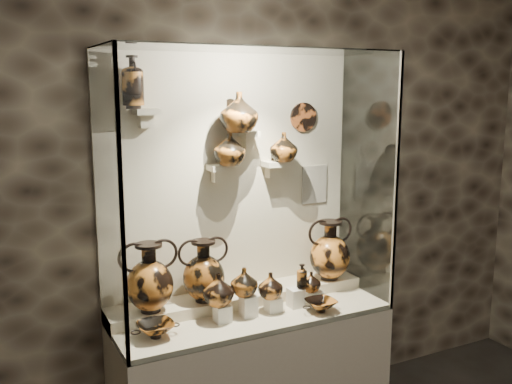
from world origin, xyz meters
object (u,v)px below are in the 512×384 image
Objects in this scene: lekythos_tall at (132,79)px; ovoid_vase_c at (284,147)px; jug_b at (244,282)px; jug_e at (311,282)px; ovoid_vase_a at (229,148)px; lekythos_small at (302,275)px; amphora_mid at (204,271)px; kylix_right at (320,304)px; amphora_left at (149,277)px; kylix_left at (155,328)px; jug_a at (218,289)px; jug_c at (270,285)px; amphora_right at (330,250)px; ovoid_vase_b at (239,112)px.

lekythos_tall is 1.04m from ovoid_vase_c.
jug_b is 1.33× the size of jug_e.
ovoid_vase_a is 0.38m from ovoid_vase_c.
jug_e is 0.73× the size of lekythos_small.
amphora_mid is 1.63× the size of kylix_right.
amphora_left reaches higher than kylix_left.
jug_a is 0.65m from kylix_right.
amphora_left reaches higher than amphora_mid.
ovoid_vase_a is at bearing 104.75° from jug_c.
jug_a reaches higher than kylix_left.
ovoid_vase_c is at bearing 177.12° from amphora_right.
lekythos_small reaches higher than jug_c.
amphora_mid is 1.58× the size of ovoid_vase_b.
jug_c reaches higher than kylix_left.
amphora_left is 1.01× the size of amphora_right.
kylix_right is (0.45, -0.15, -0.17)m from jug_b.
kylix_right is (0.06, -0.12, -0.16)m from lekythos_small.
ovoid_vase_a reaches higher than lekythos_small.
jug_b is 1.02m from ovoid_vase_b.
amphora_left is at bearing -169.88° from amphora_right.
jug_c is 0.90× the size of lekythos_small.
amphora_mid is at bearing 139.81° from jug_b.
amphora_mid is at bearing -166.78° from ovoid_vase_b.
jug_e is at bearing -6.08° from jug_a.
jug_a is 1.19× the size of jug_c.
jug_e is (0.65, -0.18, -0.12)m from amphora_mid.
amphora_left is 0.56m from jug_b.
amphora_mid is at bearing 177.36° from lekythos_small.
amphora_mid is 0.69m from jug_e.
lekythos_small is at bearing -2.70° from jug_b.
jug_b reaches higher than kylix_left.
kylix_right is at bearing -27.45° from kylix_left.
jug_a reaches higher than jug_e.
lekythos_small is (0.91, -0.19, -0.07)m from amphora_left.
ovoid_vase_b is at bearing -17.65° from ovoid_vase_a.
amphora_left is at bearing 176.71° from jug_e.
lekythos_tall reaches higher than amphora_right.
kylix_right is at bearing -40.59° from lekythos_tall.
jug_c is at bearing -61.51° from ovoid_vase_b.
jug_a is at bearing -178.00° from jug_b.
jug_e is 0.53× the size of ovoid_vase_b.
jug_e is 1.16m from ovoid_vase_b.
amphora_left is 1.07× the size of amphora_mid.
amphora_left is 2.01× the size of ovoid_vase_a.
ovoid_vase_b is (0.06, -0.02, 0.22)m from ovoid_vase_a.
kylix_right is 0.97× the size of ovoid_vase_b.
kylix_right is 1.74m from lekythos_tall.
amphora_left is at bearing 170.90° from ovoid_vase_c.
kylix_left is at bearing -139.58° from amphora_mid.
jug_a is at bearing 146.09° from kylix_right.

